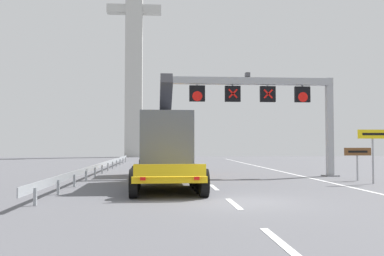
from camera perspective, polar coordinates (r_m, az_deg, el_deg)
name	(u,v)px	position (r m, az deg, el deg)	size (l,w,h in m)	color
ground	(240,202)	(14.98, 6.61, -10.09)	(112.00, 112.00, 0.00)	#5B5B60
lane_markings	(190,168)	(36.12, -0.22, -5.53)	(0.20, 57.38, 0.01)	silver
edge_line_right	(299,176)	(28.13, 14.55, -6.37)	(0.20, 63.00, 0.01)	silver
overhead_lane_gantry	(271,97)	(27.04, 10.83, 4.26)	(11.05, 0.90, 6.65)	#9EA0A5
heavy_haul_truck_yellow	(164,145)	(23.26, -3.95, -2.42)	(3.32, 14.12, 5.30)	yellow
exit_sign_yellow	(373,142)	(23.40, 23.74, -1.84)	(1.64, 0.15, 2.82)	#9EA0A5
tourist_info_sign_brown	(358,155)	(25.11, 21.91, -3.54)	(1.55, 0.15, 1.86)	#9EA0A5
guardrail_left	(105,165)	(31.30, -12.00, -4.96)	(0.13, 36.76, 0.76)	#999EA3
bridge_pylon_distant	(134,36)	(71.16, -8.01, 12.54)	(9.00, 2.00, 39.72)	#B7B7B2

